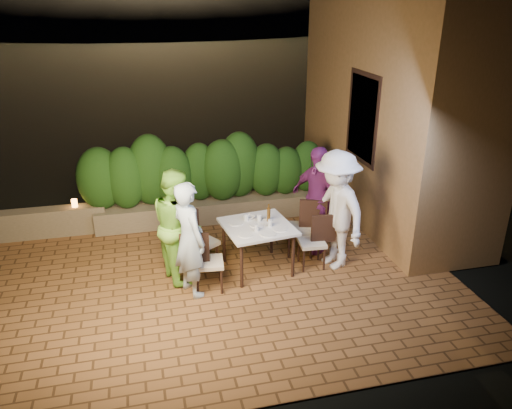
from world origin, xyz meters
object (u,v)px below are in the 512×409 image
object	(u,v)px
chair_right_back	(300,227)
diner_purple	(317,199)
beer_bottle	(269,213)
bowl	(249,217)
diner_white	(336,210)
chair_left_back	(198,241)
parapet_lamp	(74,203)
dining_table	(258,247)
diner_green	(177,225)
chair_right_front	(312,241)
chair_left_front	(209,261)
diner_blue	(189,239)

from	to	relation	value
chair_right_back	diner_purple	size ratio (longest dim) A/B	0.53
beer_bottle	bowl	bearing A→B (deg)	148.81
bowl	chair_right_back	bearing A→B (deg)	5.12
diner_white	chair_left_back	bearing A→B (deg)	-112.02
beer_bottle	parapet_lamp	distance (m)	3.60
dining_table	diner_white	distance (m)	1.33
diner_green	diner_white	bearing A→B (deg)	-110.49
chair_left_back	diner_white	xyz separation A→B (m)	(2.09, -0.27, 0.41)
beer_bottle	diner_green	xyz separation A→B (m)	(-1.39, -0.02, -0.04)
dining_table	chair_left_back	distance (m)	0.92
chair_left_back	chair_right_front	bearing A→B (deg)	-39.46
dining_table	chair_left_back	size ratio (longest dim) A/B	0.94
chair_left_front	parapet_lamp	bearing A→B (deg)	136.51
diner_white	parapet_lamp	distance (m)	4.59
beer_bottle	parapet_lamp	xyz separation A→B (m)	(-3.03, 1.92, -0.32)
chair_right_back	diner_white	bearing A→B (deg)	144.82
dining_table	chair_right_front	size ratio (longest dim) A/B	1.16
beer_bottle	bowl	size ratio (longest dim) A/B	1.60
bowl	parapet_lamp	bearing A→B (deg)	147.55
chair_right_front	chair_right_back	size ratio (longest dim) A/B	0.90
diner_blue	parapet_lamp	size ratio (longest dim) A/B	12.07
chair_right_back	diner_green	xyz separation A→B (m)	(-1.99, -0.26, 0.38)
chair_left_front	diner_white	size ratio (longest dim) A/B	0.48
chair_right_front	parapet_lamp	distance (m)	4.25
dining_table	diner_blue	distance (m)	1.24
chair_right_front	diner_purple	distance (m)	0.76
dining_table	chair_right_front	distance (m)	0.85
chair_left_front	diner_white	world-z (taller)	diner_white
chair_left_back	parapet_lamp	xyz separation A→B (m)	(-1.93, 1.90, 0.04)
bowl	chair_right_front	xyz separation A→B (m)	(0.92, -0.37, -0.34)
beer_bottle	chair_left_back	world-z (taller)	chair_left_back
chair_left_front	parapet_lamp	world-z (taller)	chair_left_front
dining_table	beer_bottle	bearing A→B (deg)	27.01
chair_left_front	chair_right_back	xyz separation A→B (m)	(1.61, 0.72, 0.03)
bowl	dining_table	bearing A→B (deg)	-74.49
chair_right_back	diner_purple	world-z (taller)	diner_purple
chair_right_back	diner_green	distance (m)	2.05
diner_blue	diner_white	distance (m)	2.28
dining_table	beer_bottle	distance (m)	0.56
chair_right_back	diner_purple	bearing A→B (deg)	-146.57
chair_left_front	diner_blue	distance (m)	0.48
chair_right_back	parapet_lamp	world-z (taller)	chair_right_back
chair_left_front	diner_white	xyz separation A→B (m)	(2.01, 0.23, 0.49)
diner_white	chair_right_front	bearing A→B (deg)	-111.58
chair_left_back	parapet_lamp	size ratio (longest dim) A/B	7.57
diner_white	parapet_lamp	bearing A→B (deg)	-133.07
beer_bottle	chair_right_front	xyz separation A→B (m)	(0.64, -0.21, -0.46)
chair_right_front	diner_blue	distance (m)	1.99
bowl	chair_left_back	xyz separation A→B (m)	(-0.83, -0.15, -0.24)
beer_bottle	diner_blue	distance (m)	1.38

